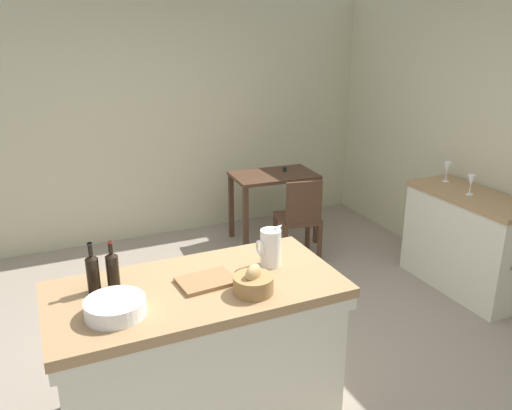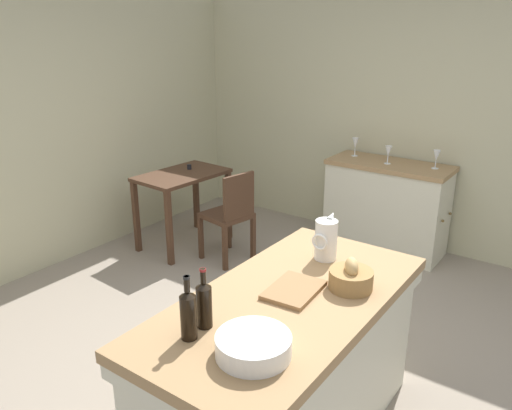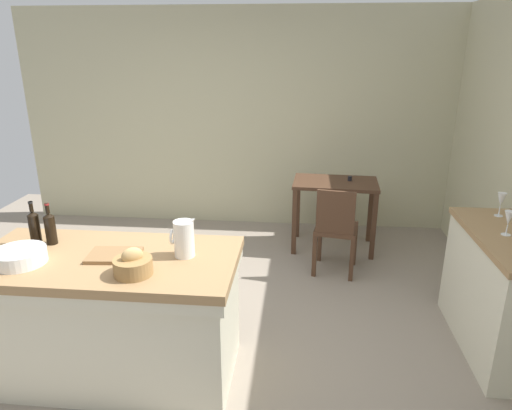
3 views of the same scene
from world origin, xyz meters
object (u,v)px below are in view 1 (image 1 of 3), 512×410
object	(u,v)px
pitcher	(270,247)
wash_bowl	(115,307)
wooden_chair	(299,217)
cutting_board	(206,281)
side_cabinet	(467,242)
island_table	(199,345)
wine_glass_middle	(447,168)
bread_basket	(253,283)
wine_glass_left	(471,181)
writing_desk	(274,185)
wine_bottle_dark	(113,269)
wine_bottle_amber	(93,272)

from	to	relation	value
pitcher	wash_bowl	world-z (taller)	pitcher
wooden_chair	cutting_board	xyz separation A→B (m)	(-1.53, -1.64, 0.41)
side_cabinet	wooden_chair	world-z (taller)	side_cabinet
side_cabinet	cutting_board	xyz separation A→B (m)	(-2.66, -0.54, 0.44)
island_table	wine_glass_middle	distance (m)	2.99
side_cabinet	wine_glass_middle	bearing A→B (deg)	82.19
side_cabinet	bread_basket	xyz separation A→B (m)	(-2.45, -0.76, 0.48)
side_cabinet	wine_glass_left	bearing A→B (deg)	164.70
writing_desk	bread_basket	world-z (taller)	bread_basket
pitcher	wine_glass_left	size ratio (longest dim) A/B	1.59
writing_desk	wine_bottle_dark	distance (m)	2.97
wooden_chair	wine_bottle_amber	xyz separation A→B (m)	(-2.14, -1.48, 0.52)
cutting_board	wine_bottle_amber	bearing A→B (deg)	165.47
wine_glass_left	wine_glass_middle	distance (m)	0.40
wooden_chair	pitcher	size ratio (longest dim) A/B	3.21
wooden_chair	wine_glass_left	bearing A→B (deg)	-45.01
wine_bottle_amber	wine_glass_middle	xyz separation A→B (m)	(3.32, 0.79, 0.03)
wash_bowl	bread_basket	xyz separation A→B (m)	(0.75, -0.08, 0.02)
island_table	wine_bottle_amber	bearing A→B (deg)	163.45
writing_desk	wine_glass_left	size ratio (longest dim) A/B	5.32
pitcher	wine_bottle_dark	bearing A→B (deg)	173.77
island_table	side_cabinet	size ratio (longest dim) A/B	1.43
side_cabinet	wine_bottle_amber	xyz separation A→B (m)	(-3.27, -0.38, 0.55)
side_cabinet	wooden_chair	distance (m)	1.57
island_table	wine_bottle_dark	distance (m)	0.70
side_cabinet	wooden_chair	xyz separation A→B (m)	(-1.13, 1.09, 0.03)
bread_basket	wine_glass_middle	distance (m)	2.77
wash_bowl	wine_glass_middle	xyz separation A→B (m)	(3.26, 1.09, 0.11)
wine_bottle_amber	wash_bowl	bearing A→B (deg)	-77.76
writing_desk	wine_bottle_dark	size ratio (longest dim) A/B	3.22
island_table	wine_glass_left	distance (m)	2.79
bread_basket	wine_bottle_amber	bearing A→B (deg)	155.30
wooden_chair	wine_glass_middle	distance (m)	1.47
pitcher	wine_bottle_amber	bearing A→B (deg)	174.70
side_cabinet	wine_bottle_dark	distance (m)	3.23
wine_glass_left	bread_basket	bearing A→B (deg)	-162.23
cutting_board	wine_bottle_dark	world-z (taller)	wine_bottle_dark
bread_basket	cutting_board	size ratio (longest dim) A/B	0.71
bread_basket	cutting_board	world-z (taller)	bread_basket
pitcher	island_table	bearing A→B (deg)	-172.75
island_table	cutting_board	world-z (taller)	cutting_board
pitcher	wine_glass_middle	bearing A→B (deg)	21.32
wooden_chair	wine_glass_middle	world-z (taller)	wine_glass_middle
wash_bowl	bread_basket	distance (m)	0.76
pitcher	wine_glass_middle	size ratio (longest dim) A/B	1.49
writing_desk	wine_bottle_dark	world-z (taller)	wine_bottle_dark
pitcher	wash_bowl	bearing A→B (deg)	-168.54
wooden_chair	wine_bottle_dark	world-z (taller)	wine_bottle_dark
wine_bottle_dark	wine_glass_left	bearing A→B (deg)	7.15
wine_bottle_dark	island_table	bearing A→B (deg)	-20.98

